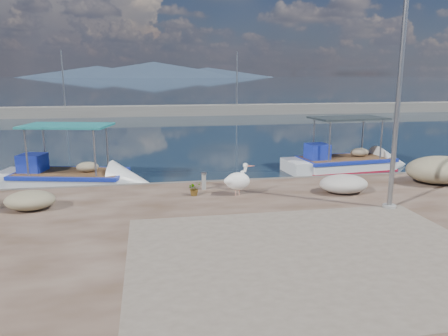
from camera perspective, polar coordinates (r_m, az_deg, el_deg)
ground at (r=13.71m, az=2.80°, el=-8.65°), size 1400.00×1400.00×0.00m
quay_patch at (r=11.14m, az=11.46°, el=-11.16°), size 9.00×7.00×0.01m
breakwater at (r=52.74m, az=-6.94°, el=7.47°), size 120.00×2.20×7.50m
mountains at (r=662.54m, az=-9.65°, el=12.44°), size 370.00×280.00×22.00m
boat_left at (r=20.49m, az=-19.56°, el=-1.57°), size 6.96×3.63×3.19m
boat_right at (r=23.46m, az=15.43°, el=0.38°), size 6.80×2.82×3.18m
pelican at (r=15.95m, az=1.85°, el=-1.64°), size 1.25×0.80×1.19m
lamp_post at (r=15.08m, az=21.66°, el=7.26°), size 0.44×0.96×7.00m
bollard_near at (r=16.84m, az=-2.64°, el=-1.60°), size 0.22×0.22×0.67m
potted_plant at (r=16.04m, az=-3.88°, el=-2.67°), size 0.60×0.56×0.53m
net_pile_d at (r=16.94m, az=15.35°, el=-2.02°), size 1.83×1.37×0.69m
net_pile_b at (r=15.71m, az=-24.01°, el=-3.88°), size 1.60×1.25×0.62m
net_pile_c at (r=19.81m, az=26.34°, el=-0.21°), size 2.81×2.01×1.10m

